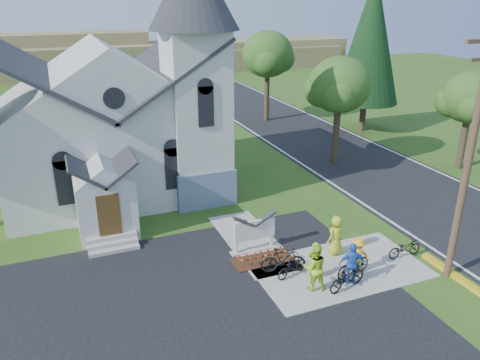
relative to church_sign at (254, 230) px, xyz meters
name	(u,v)px	position (x,y,z in m)	size (l,w,h in m)	color
ground	(314,283)	(1.20, -3.20, -1.03)	(120.00, 120.00, 0.00)	#2E5A19
road	(329,147)	(11.20, 11.80, -1.02)	(8.00, 90.00, 0.02)	black
sidewalk	(340,269)	(2.70, -2.70, -1.00)	(7.00, 4.00, 0.05)	#9D988E
church	(115,101)	(-4.28, 9.28, 4.22)	(12.35, 12.00, 13.00)	silver
church_sign	(254,230)	(0.00, 0.00, 0.00)	(2.20, 0.40, 1.70)	#9D988E
flower_bed	(263,260)	(0.00, -0.90, -0.99)	(2.60, 1.10, 0.07)	#381C0F
utility_pole	(472,149)	(6.56, -4.70, 4.38)	(3.45, 0.28, 10.00)	#4C3326
tree_road_near	(340,85)	(9.70, 8.80, 4.18)	(4.00, 4.00, 7.05)	#362A1D
tree_road_mid	(268,55)	(10.20, 20.80, 4.75)	(4.40, 4.40, 7.80)	#362A1D
tree_road_far	(471,98)	(16.70, 4.80, 3.61)	(3.60, 3.60, 6.30)	#362A1D
conifer	(370,39)	(16.20, 14.80, 6.36)	(5.20, 5.20, 12.40)	#362A1D
distant_hills	(137,57)	(4.56, 53.13, 1.15)	(61.00, 10.00, 5.60)	brown
cyclist_0	(314,261)	(1.31, -2.92, -0.16)	(0.59, 0.39, 1.63)	#9BC016
bike_0	(292,266)	(0.61, -2.40, -0.56)	(0.55, 1.58, 0.83)	black
cyclist_1	(315,267)	(0.96, -3.53, -0.03)	(0.92, 0.72, 1.89)	#A5DD29
bike_1	(283,260)	(0.38, -2.05, -0.42)	(0.52, 1.85, 1.11)	black
cyclist_2	(352,264)	(2.49, -3.78, -0.09)	(1.04, 0.43, 1.77)	blue
bike_2	(347,278)	(2.15, -3.99, -0.50)	(0.63, 1.81, 0.95)	black
cyclist_3	(358,255)	(3.20, -3.13, -0.22)	(0.98, 0.56, 1.52)	yellow
bike_3	(354,264)	(2.88, -3.36, -0.45)	(0.50, 1.77, 1.06)	black
cyclist_4	(336,235)	(3.17, -1.57, -0.08)	(0.88, 0.57, 1.80)	#AEC725
bike_4	(405,248)	(5.79, -2.93, -0.55)	(0.57, 1.62, 0.85)	black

